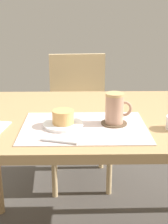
{
  "coord_description": "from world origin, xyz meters",
  "views": [
    {
      "loc": [
        -0.1,
        -1.27,
        1.17
      ],
      "look_at": [
        -0.08,
        -0.12,
        0.78
      ],
      "focal_mm": 50.0,
      "sensor_mm": 36.0,
      "label": 1
    }
  ],
  "objects": [
    {
      "name": "teaspoon",
      "position": [
        -0.16,
        -0.3,
        0.74
      ],
      "size": [
        0.13,
        0.04,
        0.01
      ],
      "primitive_type": "cylinder",
      "rotation": [
        0.0,
        1.57,
        -0.28
      ],
      "color": "silver",
      "rests_on": "placemat"
    },
    {
      "name": "dining_table",
      "position": [
        0.0,
        0.0,
        0.65
      ],
      "size": [
        1.25,
        0.77,
        0.73
      ],
      "color": "tan",
      "rests_on": "ground_plane"
    },
    {
      "name": "pastry_plate",
      "position": [
        -0.16,
        -0.15,
        0.74
      ],
      "size": [
        0.15,
        0.15,
        0.01
      ],
      "primitive_type": "cylinder",
      "color": "white",
      "rests_on": "placemat"
    },
    {
      "name": "pastry",
      "position": [
        -0.16,
        -0.15,
        0.77
      ],
      "size": [
        0.08,
        0.08,
        0.05
      ],
      "primitive_type": "cylinder",
      "color": "#E0A860",
      "rests_on": "pastry_plate"
    },
    {
      "name": "placemat",
      "position": [
        -0.08,
        -0.16,
        0.74
      ],
      "size": [
        0.48,
        0.34,
        0.0
      ],
      "primitive_type": "cube",
      "color": "silver",
      "rests_on": "dining_table"
    },
    {
      "name": "coffee_mug",
      "position": [
        0.04,
        -0.13,
        0.8
      ],
      "size": [
        0.1,
        0.07,
        0.12
      ],
      "color": "tan",
      "rests_on": "coffee_coaster"
    },
    {
      "name": "wooden_chair",
      "position": [
        -0.09,
        0.75,
        0.49
      ],
      "size": [
        0.45,
        0.45,
        0.87
      ],
      "rotation": [
        0.0,
        0.0,
        3.21
      ],
      "color": "#D1B27F",
      "rests_on": "ground_plane"
    },
    {
      "name": "coffee_coaster",
      "position": [
        0.04,
        -0.13,
        0.74
      ],
      "size": [
        0.1,
        0.1,
        0.0
      ],
      "primitive_type": "cylinder",
      "color": "brown",
      "rests_on": "placemat"
    }
  ]
}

